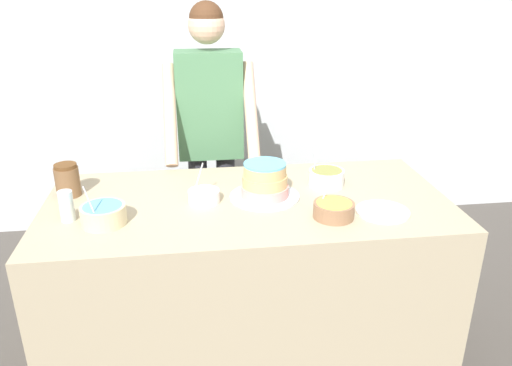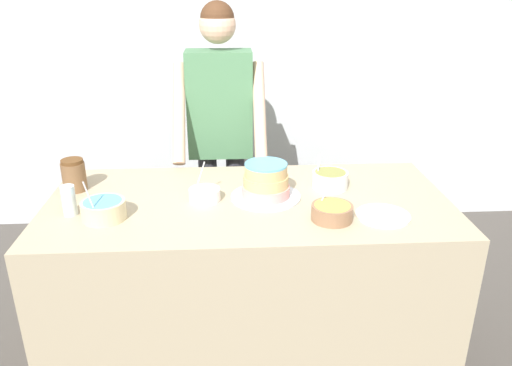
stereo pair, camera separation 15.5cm
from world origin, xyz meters
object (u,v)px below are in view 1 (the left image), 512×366
Objects in this scene: person_baker at (210,120)px; cake at (265,182)px; frosting_bowl_olive at (326,177)px; ceramic_plate at (383,212)px; frosting_bowl_blue at (103,214)px; frosting_bowl_yellow at (334,209)px; stoneware_jar at (67,180)px; frosting_bowl_white at (204,196)px; drinking_glass at (67,206)px.

cake is at bearing -74.37° from person_baker.
person_baker is at bearing 128.85° from frosting_bowl_olive.
ceramic_plate is (0.73, -1.04, -0.17)m from person_baker.
frosting_bowl_blue is 1.09× the size of frosting_bowl_yellow.
stoneware_jar is (-0.73, -0.65, -0.10)m from person_baker.
person_baker is 0.90m from frosting_bowl_olive.
cake is at bearing -8.97° from stoneware_jar.
ceramic_plate is at bearing -15.51° from frosting_bowl_white.
frosting_bowl_blue reaches higher than drinking_glass.
frosting_bowl_olive is 1.25m from drinking_glass.
cake reaches higher than frosting_bowl_olive.
person_baker is 0.83m from frosting_bowl_white.
cake is 1.91× the size of frosting_bowl_white.
drinking_glass is 0.29m from stoneware_jar.
frosting_bowl_olive is 1.11× the size of stoneware_jar.
frosting_bowl_blue reaches higher than cake.
frosting_bowl_blue is 1.13× the size of frosting_bowl_white.
cake is at bearing 154.48° from ceramic_plate.
frosting_bowl_yellow reaches higher than drinking_glass.
person_baker reaches higher than stoneware_jar.
frosting_bowl_white is 1.09× the size of stoneware_jar.
stoneware_jar is at bearing 164.93° from ceramic_plate.
frosting_bowl_olive is (0.33, 0.10, -0.03)m from cake.
cake is 0.96m from stoneware_jar.
frosting_bowl_blue is (-0.51, -0.98, -0.13)m from person_baker.
frosting_bowl_white reaches higher than frosting_bowl_yellow.
drinking_glass is 0.58× the size of ceramic_plate.
frosting_bowl_blue is 1.01m from frosting_bowl_yellow.
frosting_bowl_yellow is at bearing -3.98° from frosting_bowl_blue.
frosting_bowl_white reaches higher than stoneware_jar.
stoneware_jar is (-0.65, 0.17, 0.05)m from frosting_bowl_white.
drinking_glass is 0.86× the size of stoneware_jar.
frosting_bowl_white is 0.61m from frosting_bowl_yellow.
frosting_bowl_blue is (-0.73, -0.19, -0.03)m from cake.
frosting_bowl_yellow is at bearing -22.61° from frosting_bowl_white.
person_baker is 0.83m from cake.
frosting_bowl_white is 0.68m from stoneware_jar.
ceramic_plate is at bearing -25.52° from cake.
person_baker is 0.98m from stoneware_jar.
frosting_bowl_white is at bearing 164.49° from ceramic_plate.
cake is (0.22, -0.80, -0.10)m from person_baker.
frosting_bowl_white is at bearing -14.52° from stoneware_jar.
frosting_bowl_olive is at bearing 116.48° from ceramic_plate.
frosting_bowl_yellow is 1.13× the size of stoneware_jar.
cake is at bearing 136.82° from frosting_bowl_yellow.
drinking_glass is at bearing -168.93° from frosting_bowl_olive.
person_baker reaches higher than drinking_glass.
frosting_bowl_blue is at bearing -117.46° from person_baker.
frosting_bowl_white is 0.97× the size of frosting_bowl_yellow.
stoneware_jar is at bearing 122.69° from frosting_bowl_blue.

